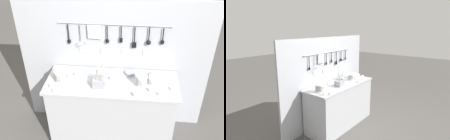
# 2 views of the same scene
# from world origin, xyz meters

# --- Properties ---
(ground_plane) EXTENTS (20.00, 20.00, 0.00)m
(ground_plane) POSITION_xyz_m (0.00, 0.00, 0.00)
(ground_plane) COLOR #514F4C
(counter) EXTENTS (1.51, 0.57, 0.85)m
(counter) POSITION_xyz_m (0.00, 0.00, 0.43)
(counter) COLOR #ADAFB5
(counter) RESTS_ON ground
(back_wall) EXTENTS (2.31, 0.11, 1.72)m
(back_wall) POSITION_xyz_m (-0.00, 0.32, 0.87)
(back_wall) COLOR #A8AAB2
(back_wall) RESTS_ON ground
(bowl_stack_short_front) EXTENTS (0.16, 0.16, 0.13)m
(bowl_stack_short_front) POSITION_xyz_m (-0.58, -0.02, 0.92)
(bowl_stack_short_front) COLOR white
(bowl_stack_short_front) RESTS_ON counter
(bowl_stack_wide_centre) EXTENTS (0.12, 0.12, 0.13)m
(bowl_stack_wide_centre) POSITION_xyz_m (0.33, -0.03, 0.92)
(bowl_stack_wide_centre) COLOR white
(bowl_stack_wide_centre) RESTS_ON counter
(plate_stack) EXTENTS (0.25, 0.25, 0.07)m
(plate_stack) POSITION_xyz_m (0.54, 0.04, 0.89)
(plate_stack) COLOR white
(plate_stack) RESTS_ON counter
(steel_mixing_bowl) EXTENTS (0.13, 0.13, 0.04)m
(steel_mixing_bowl) POSITION_xyz_m (0.20, 0.18, 0.87)
(steel_mixing_bowl) COLOR #93969E
(steel_mixing_bowl) RESTS_ON counter
(cutlery_caddy) EXTENTS (0.14, 0.14, 0.27)m
(cutlery_caddy) POSITION_xyz_m (-0.13, -0.08, 0.90)
(cutlery_caddy) COLOR #93969E
(cutlery_caddy) RESTS_ON counter
(cup_front_right) EXTENTS (0.04, 0.04, 0.05)m
(cup_front_right) POSITION_xyz_m (0.53, -0.20, 0.87)
(cup_front_right) COLOR white
(cup_front_right) RESTS_ON counter
(cup_beside_plates) EXTENTS (0.04, 0.04, 0.05)m
(cup_beside_plates) POSITION_xyz_m (0.44, -0.14, 0.87)
(cup_beside_plates) COLOR white
(cup_beside_plates) RESTS_ON counter
(cup_back_right) EXTENTS (0.04, 0.04, 0.05)m
(cup_back_right) POSITION_xyz_m (-0.16, 0.17, 0.87)
(cup_back_right) COLOR white
(cup_back_right) RESTS_ON counter
(cup_back_left) EXTENTS (0.04, 0.04, 0.05)m
(cup_back_left) POSITION_xyz_m (0.27, -0.23, 0.87)
(cup_back_left) COLOR white
(cup_back_left) RESTS_ON counter
(cup_by_caddy) EXTENTS (0.04, 0.04, 0.05)m
(cup_by_caddy) POSITION_xyz_m (-0.65, -0.17, 0.87)
(cup_by_caddy) COLOR white
(cup_by_caddy) RESTS_ON counter
(cup_front_left) EXTENTS (0.04, 0.04, 0.05)m
(cup_front_left) POSITION_xyz_m (0.67, -0.09, 0.87)
(cup_front_left) COLOR white
(cup_front_left) RESTS_ON counter
(cup_edge_far) EXTENTS (0.04, 0.04, 0.05)m
(cup_edge_far) POSITION_xyz_m (-0.01, 0.04, 0.87)
(cup_edge_far) COLOR white
(cup_edge_far) RESTS_ON counter
(cup_edge_near) EXTENTS (0.04, 0.04, 0.05)m
(cup_edge_near) POSITION_xyz_m (-0.60, -0.25, 0.87)
(cup_edge_near) COLOR white
(cup_edge_near) RESTS_ON counter
(cup_mid_row) EXTENTS (0.04, 0.04, 0.05)m
(cup_mid_row) POSITION_xyz_m (-0.43, 0.08, 0.87)
(cup_mid_row) COLOR white
(cup_mid_row) RESTS_ON counter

